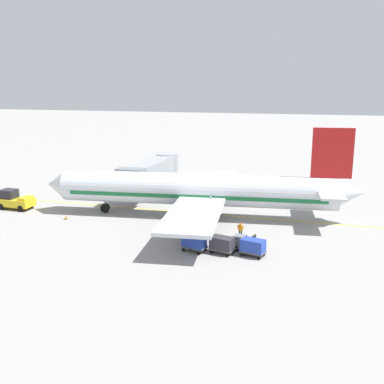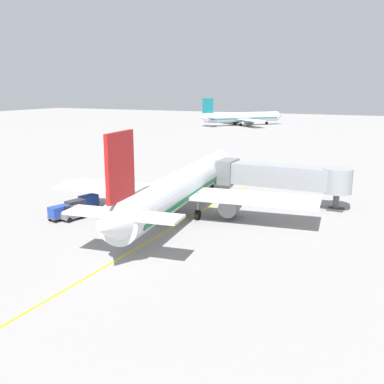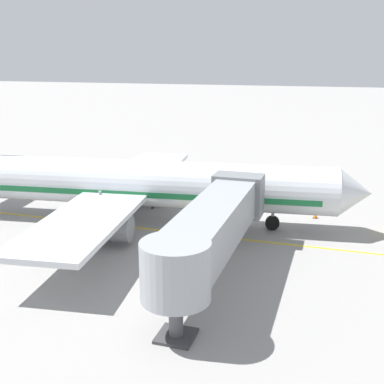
% 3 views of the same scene
% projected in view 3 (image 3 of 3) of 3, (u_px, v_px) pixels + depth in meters
% --- Properties ---
extents(ground_plane, '(400.00, 400.00, 0.00)m').
position_uv_depth(ground_plane, '(142.00, 228.00, 38.76)').
color(ground_plane, gray).
extents(gate_lead_in_line, '(0.24, 80.00, 0.01)m').
position_uv_depth(gate_lead_in_line, '(142.00, 228.00, 38.76)').
color(gate_lead_in_line, gold).
rests_on(gate_lead_in_line, ground).
extents(parked_airliner, '(30.41, 37.33, 10.63)m').
position_uv_depth(parked_airliner, '(130.00, 184.00, 39.64)').
color(parked_airliner, silver).
rests_on(parked_airliner, ground).
extents(jet_bridge, '(16.31, 3.50, 4.98)m').
position_uv_depth(jet_bridge, '(212.00, 227.00, 28.79)').
color(jet_bridge, '#93999E').
rests_on(jet_bridge, ground).
extents(baggage_tug_lead, '(1.69, 2.68, 1.62)m').
position_uv_depth(baggage_tug_lead, '(106.00, 179.00, 51.28)').
color(baggage_tug_lead, slate).
rests_on(baggage_tug_lead, ground).
extents(baggage_cart_front, '(1.80, 2.98, 1.58)m').
position_uv_depth(baggage_cart_front, '(152.00, 177.00, 51.27)').
color(baggage_cart_front, '#4C4C51').
rests_on(baggage_cart_front, ground).
extents(baggage_cart_second_in_train, '(1.80, 2.98, 1.58)m').
position_uv_depth(baggage_cart_second_in_train, '(128.00, 176.00, 51.84)').
color(baggage_cart_second_in_train, '#4C4C51').
rests_on(baggage_cart_second_in_train, ground).
extents(baggage_cart_third_in_train, '(1.80, 2.98, 1.58)m').
position_uv_depth(baggage_cart_third_in_train, '(103.00, 174.00, 52.53)').
color(baggage_cart_third_in_train, '#4C4C51').
rests_on(baggage_cart_third_in_train, ground).
extents(ground_crew_wing_walker, '(0.73, 0.30, 1.69)m').
position_uv_depth(ground_crew_wing_walker, '(153.00, 198.00, 43.50)').
color(ground_crew_wing_walker, '#232328').
rests_on(ground_crew_wing_walker, ground).
extents(ground_crew_loader, '(0.29, 0.73, 1.69)m').
position_uv_depth(ground_crew_loader, '(100.00, 186.00, 47.85)').
color(ground_crew_loader, '#232328').
rests_on(ground_crew_loader, ground).
extents(safety_cone_nose_left, '(0.36, 0.36, 0.59)m').
position_uv_depth(safety_cone_nose_left, '(315.00, 215.00, 41.15)').
color(safety_cone_nose_left, black).
rests_on(safety_cone_nose_left, ground).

